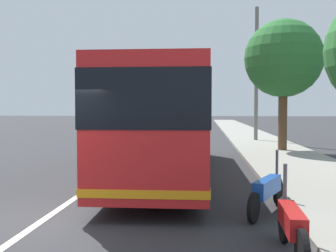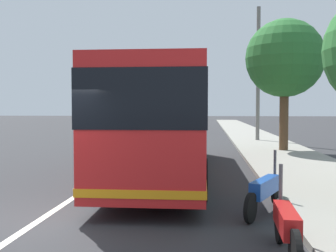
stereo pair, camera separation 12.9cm
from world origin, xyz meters
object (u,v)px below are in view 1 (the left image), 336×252
at_px(car_side_street, 165,119).
at_px(utility_pole, 256,75).
at_px(car_ahead_same_lane, 144,125).
at_px(roadside_tree_mid_block, 283,59).
at_px(motorcycle_by_tree, 267,190).
at_px(coach_bus, 168,117).
at_px(motorcycle_nearest_curb, 292,227).
at_px(car_oncoming, 186,125).

relative_size(car_side_street, utility_pole, 0.54).
height_order(car_ahead_same_lane, roadside_tree_mid_block, roadside_tree_mid_block).
bearing_deg(car_side_street, motorcycle_by_tree, 7.01).
bearing_deg(car_ahead_same_lane, motorcycle_by_tree, 16.46).
bearing_deg(motorcycle_by_tree, car_side_street, 33.76).
xyz_separation_m(car_ahead_same_lane, utility_pole, (-7.15, -8.43, 3.60)).
distance_m(car_side_street, utility_pole, 29.84).
distance_m(coach_bus, roadside_tree_mid_block, 8.83).
distance_m(motorcycle_nearest_curb, motorcycle_by_tree, 2.57).
bearing_deg(motorcycle_nearest_curb, car_oncoming, 8.23).
bearing_deg(coach_bus, car_side_street, 5.12).
height_order(coach_bus, car_ahead_same_lane, coach_bus).
distance_m(coach_bus, car_side_street, 41.42).
distance_m(car_ahead_same_lane, utility_pole, 11.63).
bearing_deg(utility_pole, car_oncoming, 27.19).
bearing_deg(car_ahead_same_lane, car_side_street, -176.98).
distance_m(car_oncoming, roadside_tree_mid_block, 17.24).
height_order(car_side_street, utility_pole, utility_pole).
xyz_separation_m(coach_bus, motorcycle_by_tree, (-4.60, -2.50, -1.41)).
relative_size(coach_bus, car_side_street, 2.51).
xyz_separation_m(coach_bus, motorcycle_nearest_curb, (-7.16, -2.44, -1.40)).
xyz_separation_m(car_ahead_same_lane, car_side_street, (21.11, 0.43, -0.06)).
bearing_deg(coach_bus, utility_pole, -20.18).
bearing_deg(car_side_street, coach_bus, 4.53).
bearing_deg(car_ahead_same_lane, roadside_tree_mid_block, 35.72).
xyz_separation_m(motorcycle_by_tree, car_side_street, (45.77, 6.85, 0.21)).
relative_size(motorcycle_by_tree, car_oncoming, 0.47).
bearing_deg(coach_bus, car_oncoming, 0.29).
bearing_deg(car_side_street, car_oncoming, 10.29).
height_order(motorcycle_nearest_curb, motorcycle_by_tree, motorcycle_nearest_curb).
distance_m(motorcycle_by_tree, car_oncoming, 27.38).
height_order(motorcycle_by_tree, car_side_street, car_side_street).
distance_m(coach_bus, motorcycle_nearest_curb, 7.70).
height_order(motorcycle_nearest_curb, car_side_street, car_side_street).
relative_size(motorcycle_nearest_curb, car_ahead_same_lane, 0.52).
distance_m(car_oncoming, utility_pole, 11.52).
relative_size(car_ahead_same_lane, car_side_street, 0.89).
bearing_deg(car_ahead_same_lane, coach_bus, 12.92).
relative_size(coach_bus, motorcycle_nearest_curb, 5.40).
xyz_separation_m(car_oncoming, car_side_street, (18.55, 3.87, 0.02)).
bearing_deg(car_side_street, roadside_tree_mid_block, 13.71).
bearing_deg(motorcycle_nearest_curb, utility_pole, -3.26).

